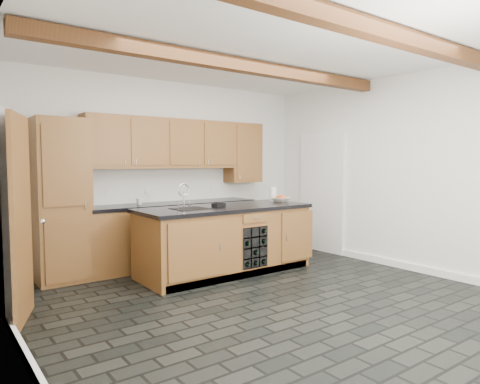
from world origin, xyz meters
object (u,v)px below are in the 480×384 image
(kitchen_scale, at_px, (219,204))
(fruit_bowl, at_px, (281,200))
(paper_towel, at_px, (273,194))
(island, at_px, (226,239))

(kitchen_scale, relative_size, fruit_bowl, 0.80)
(paper_towel, bearing_deg, kitchen_scale, -169.66)
(fruit_bowl, bearing_deg, paper_towel, 79.69)
(kitchen_scale, bearing_deg, island, -56.43)
(paper_towel, bearing_deg, fruit_bowl, -100.31)
(fruit_bowl, height_order, paper_towel, paper_towel)
(fruit_bowl, xyz_separation_m, paper_towel, (0.04, 0.22, 0.08))
(fruit_bowl, distance_m, paper_towel, 0.24)
(kitchen_scale, xyz_separation_m, paper_towel, (1.19, 0.22, 0.08))
(island, bearing_deg, fruit_bowl, 3.48)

